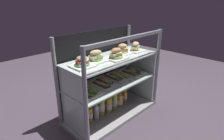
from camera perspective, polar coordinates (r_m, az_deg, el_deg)
ground_plane at (r=2.31m, az=0.00°, el=-13.20°), size 6.00×6.00×0.02m
case_base_deck at (r=2.29m, az=0.00°, el=-12.56°), size 1.12×0.49×0.04m
case_frame at (r=2.13m, az=-2.14°, el=-0.07°), size 1.12×0.49×0.96m
riser_lower_tier at (r=2.19m, az=0.00°, el=-8.18°), size 1.04×0.42×0.36m
shelf_lower_glass at (r=2.10m, az=0.00°, el=-3.71°), size 1.06×0.43×0.02m
riser_upper_tier at (r=2.05m, az=0.00°, el=-0.20°), size 1.04×0.42×0.26m
shelf_upper_glass at (r=2.00m, az=0.00°, el=3.48°), size 1.06×0.43×0.02m
plated_roll_sandwich_mid_right at (r=1.74m, az=-8.89°, el=1.98°), size 0.19×0.19×0.11m
plated_roll_sandwich_mid_left at (r=1.88m, az=-4.88°, el=3.87°), size 0.19×0.19×0.12m
plated_roll_sandwich_far_left at (r=1.95m, az=1.25°, el=4.49°), size 0.20×0.20×0.12m
plated_roll_sandwich_right_of_center at (r=2.13m, az=3.22°, el=6.02°), size 0.17×0.17×0.12m
plated_roll_sandwich_center at (r=2.26m, az=7.09°, el=6.67°), size 0.19×0.19×0.11m
open_sandwich_tray_far_right at (r=1.86m, az=-7.17°, el=-6.41°), size 0.22×0.31×0.06m
open_sandwich_tray_right_of_center at (r=2.02m, az=-2.50°, el=-3.95°), size 0.22×0.29×0.06m
open_sandwich_tray_near_right_corner at (r=2.18m, az=1.65°, el=-2.00°), size 0.22×0.29×0.06m
open_sandwich_tray_mid_right at (r=2.34m, az=6.19°, el=-0.52°), size 0.22×0.29×0.06m
juice_bottle_front_left_end at (r=2.04m, az=-9.55°, el=-14.34°), size 0.06×0.06×0.21m
juice_bottle_tucked_behind at (r=2.06m, az=-6.70°, el=-13.14°), size 0.06×0.06×0.23m
juice_bottle_near_post at (r=2.12m, az=-4.70°, el=-12.34°), size 0.06×0.06×0.21m
juice_bottle_back_left at (r=2.16m, az=-3.08°, el=-10.96°), size 0.07×0.07×0.24m
juice_bottle_front_middle at (r=2.21m, az=-0.87°, el=-10.45°), size 0.07×0.07×0.23m
juice_bottle_front_second at (r=2.27m, az=0.86°, el=-9.36°), size 0.06×0.06×0.24m
juice_bottle_back_right at (r=2.34m, az=2.44°, el=-9.09°), size 0.07×0.07×0.19m
juice_bottle_back_center at (r=2.41m, az=3.91°, el=-8.00°), size 0.06×0.06×0.19m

